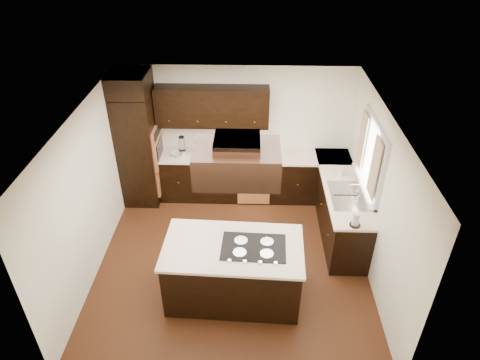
# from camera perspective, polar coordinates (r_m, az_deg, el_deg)

# --- Properties ---
(floor) EXTENTS (4.20, 4.20, 0.02)m
(floor) POSITION_cam_1_polar(r_m,az_deg,el_deg) (7.01, -0.98, -10.66)
(floor) COLOR #5B2E17
(floor) RESTS_ON ground
(ceiling) EXTENTS (4.20, 4.20, 0.02)m
(ceiling) POSITION_cam_1_polar(r_m,az_deg,el_deg) (5.56, -1.23, 8.35)
(ceiling) COLOR white
(ceiling) RESTS_ON ground
(wall_back) EXTENTS (4.20, 0.02, 2.50)m
(wall_back) POSITION_cam_1_polar(r_m,az_deg,el_deg) (8.01, -0.39, 6.56)
(wall_back) COLOR white
(wall_back) RESTS_ON ground
(wall_front) EXTENTS (4.20, 0.02, 2.50)m
(wall_front) POSITION_cam_1_polar(r_m,az_deg,el_deg) (4.66, -2.35, -17.55)
(wall_front) COLOR white
(wall_front) RESTS_ON ground
(wall_left) EXTENTS (0.02, 4.20, 2.50)m
(wall_left) POSITION_cam_1_polar(r_m,az_deg,el_deg) (6.64, -19.61, -1.81)
(wall_left) COLOR white
(wall_left) RESTS_ON ground
(wall_right) EXTENTS (0.02, 4.20, 2.50)m
(wall_right) POSITION_cam_1_polar(r_m,az_deg,el_deg) (6.46, 17.96, -2.48)
(wall_right) COLOR white
(wall_right) RESTS_ON ground
(oven_column) EXTENTS (0.65, 0.75, 2.12)m
(oven_column) POSITION_cam_1_polar(r_m,az_deg,el_deg) (8.00, -13.33, 4.03)
(oven_column) COLOR black
(oven_column) RESTS_ON floor
(wall_oven_face) EXTENTS (0.05, 0.62, 0.78)m
(wall_oven_face) POSITION_cam_1_polar(r_m,az_deg,el_deg) (7.89, -10.92, 4.41)
(wall_oven_face) COLOR #CF7944
(wall_oven_face) RESTS_ON oven_column
(base_cabinets_back) EXTENTS (2.93, 0.60, 0.88)m
(base_cabinets_back) POSITION_cam_1_polar(r_m,az_deg,el_deg) (8.14, -0.20, 0.47)
(base_cabinets_back) COLOR black
(base_cabinets_back) RESTS_ON floor
(base_cabinets_right) EXTENTS (0.60, 2.40, 0.88)m
(base_cabinets_right) POSITION_cam_1_polar(r_m,az_deg,el_deg) (7.56, 13.09, -3.46)
(base_cabinets_right) COLOR black
(base_cabinets_right) RESTS_ON floor
(countertop_back) EXTENTS (2.93, 0.63, 0.04)m
(countertop_back) POSITION_cam_1_polar(r_m,az_deg,el_deg) (7.89, -0.21, 3.22)
(countertop_back) COLOR #FCE0C9
(countertop_back) RESTS_ON base_cabinets_back
(countertop_right) EXTENTS (0.63, 2.40, 0.04)m
(countertop_right) POSITION_cam_1_polar(r_m,az_deg,el_deg) (7.30, 13.42, -0.57)
(countertop_right) COLOR #FCE0C9
(countertop_right) RESTS_ON base_cabinets_right
(upper_cabinets) EXTENTS (2.00, 0.34, 0.72)m
(upper_cabinets) POSITION_cam_1_polar(r_m,az_deg,el_deg) (7.64, -3.73, 9.73)
(upper_cabinets) COLOR black
(upper_cabinets) RESTS_ON wall_back
(dishwasher_front) EXTENTS (0.60, 0.05, 0.72)m
(dishwasher_front) POSITION_cam_1_polar(r_m,az_deg,el_deg) (7.92, 1.85, -0.99)
(dishwasher_front) COLOR #CF7944
(dishwasher_front) RESTS_ON floor
(window_frame) EXTENTS (0.06, 1.32, 1.12)m
(window_frame) POSITION_cam_1_polar(r_m,az_deg,el_deg) (6.69, 17.13, 3.06)
(window_frame) COLOR silver
(window_frame) RESTS_ON wall_right
(window_pane) EXTENTS (0.00, 1.20, 1.00)m
(window_pane) POSITION_cam_1_polar(r_m,az_deg,el_deg) (6.70, 17.36, 3.06)
(window_pane) COLOR white
(window_pane) RESTS_ON wall_right
(curtain_left) EXTENTS (0.02, 0.34, 0.90)m
(curtain_left) POSITION_cam_1_polar(r_m,az_deg,el_deg) (6.30, 17.51, 1.54)
(curtain_left) COLOR beige
(curtain_left) RESTS_ON wall_right
(curtain_right) EXTENTS (0.02, 0.34, 0.90)m
(curtain_right) POSITION_cam_1_polar(r_m,az_deg,el_deg) (7.01, 15.97, 5.17)
(curtain_right) COLOR beige
(curtain_right) RESTS_ON wall_right
(sink_rim) EXTENTS (0.52, 0.84, 0.01)m
(sink_rim) POSITION_cam_1_polar(r_m,az_deg,el_deg) (7.00, 14.04, -2.00)
(sink_rim) COLOR silver
(sink_rim) RESTS_ON countertop_right
(island) EXTENTS (1.89, 1.08, 0.88)m
(island) POSITION_cam_1_polar(r_m,az_deg,el_deg) (6.20, -0.90, -12.13)
(island) COLOR black
(island) RESTS_ON floor
(island_top) EXTENTS (1.96, 1.15, 0.04)m
(island_top) POSITION_cam_1_polar(r_m,az_deg,el_deg) (5.88, -0.94, -8.98)
(island_top) COLOR #FCE0C9
(island_top) RESTS_ON island
(cooktop) EXTENTS (0.90, 0.62, 0.01)m
(cooktop) POSITION_cam_1_polar(r_m,az_deg,el_deg) (5.85, 1.82, -8.93)
(cooktop) COLOR black
(cooktop) RESTS_ON island_top
(range_hood) EXTENTS (1.05, 0.72, 0.42)m
(range_hood) POSITION_cam_1_polar(r_m,az_deg,el_deg) (5.24, -0.38, 2.32)
(range_hood) COLOR black
(range_hood) RESTS_ON ceiling
(hood_duct) EXTENTS (0.55, 0.50, 0.13)m
(hood_duct) POSITION_cam_1_polar(r_m,az_deg,el_deg) (5.10, -0.39, 4.97)
(hood_duct) COLOR black
(hood_duct) RESTS_ON ceiling
(blender_base) EXTENTS (0.15, 0.15, 0.10)m
(blender_base) POSITION_cam_1_polar(r_m,az_deg,el_deg) (7.93, -7.66, 3.64)
(blender_base) COLOR silver
(blender_base) RESTS_ON countertop_back
(blender_pitcher) EXTENTS (0.13, 0.13, 0.26)m
(blender_pitcher) POSITION_cam_1_polar(r_m,az_deg,el_deg) (7.84, -7.76, 4.78)
(blender_pitcher) COLOR silver
(blender_pitcher) RESTS_ON blender_base
(spice_rack) EXTENTS (0.35, 0.13, 0.29)m
(spice_rack) POSITION_cam_1_polar(r_m,az_deg,el_deg) (7.84, -4.75, 4.25)
(spice_rack) COLOR black
(spice_rack) RESTS_ON countertop_back
(mixing_bowl) EXTENTS (0.30, 0.30, 0.06)m
(mixing_bowl) POSITION_cam_1_polar(r_m,az_deg,el_deg) (7.95, -8.24, 3.51)
(mixing_bowl) COLOR silver
(mixing_bowl) RESTS_ON countertop_back
(soap_bottle) EXTENTS (0.10, 0.10, 0.19)m
(soap_bottle) POSITION_cam_1_polar(r_m,az_deg,el_deg) (7.42, 13.14, 1.19)
(soap_bottle) COLOR silver
(soap_bottle) RESTS_ON countertop_right
(paper_towel) EXTENTS (0.11, 0.11, 0.22)m
(paper_towel) POSITION_cam_1_polar(r_m,az_deg,el_deg) (6.35, 15.19, -5.11)
(paper_towel) COLOR silver
(paper_towel) RESTS_ON countertop_right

